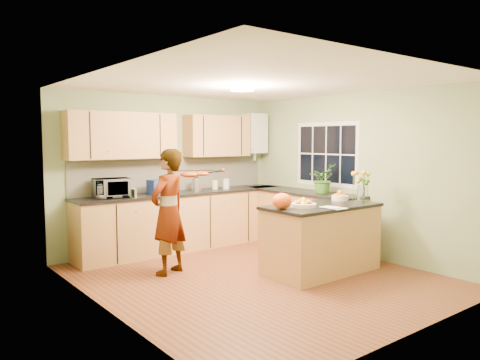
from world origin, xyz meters
TOP-DOWN VIEW (x-y plane):
  - floor at (0.00, 0.00)m, footprint 4.50×4.50m
  - ceiling at (0.00, 0.00)m, footprint 4.00×4.50m
  - wall_back at (0.00, 2.25)m, footprint 4.00×0.02m
  - wall_front at (0.00, -2.25)m, footprint 4.00×0.02m
  - wall_left at (-2.00, 0.00)m, footprint 0.02×4.50m
  - wall_right at (2.00, 0.00)m, footprint 0.02×4.50m
  - back_counter at (0.10, 1.95)m, footprint 3.64×0.62m
  - right_counter at (1.70, 0.85)m, footprint 0.62×2.24m
  - splashback at (0.10, 2.23)m, footprint 3.60×0.02m
  - upper_cabinets at (-0.18, 2.08)m, footprint 3.20×0.34m
  - boiler at (1.70, 2.09)m, footprint 0.40×0.30m
  - window_right at (1.99, 0.60)m, footprint 0.01×1.30m
  - light_switch at (-1.99, -0.60)m, footprint 0.02×0.09m
  - ceiling_lamp at (0.00, 0.30)m, footprint 0.30×0.30m
  - peninsula_island at (0.84, -0.35)m, footprint 1.60×0.82m
  - fruit_dish at (0.49, -0.35)m, footprint 0.33×0.33m
  - orange_bowl at (1.39, -0.20)m, footprint 0.24×0.24m
  - flower_vase at (1.44, -0.53)m, footprint 0.27×0.27m
  - orange_bag at (0.16, -0.30)m, footprint 0.32×0.29m
  - papers at (0.74, -0.65)m, footprint 0.22×0.29m
  - violinist at (-0.82, 0.84)m, footprint 0.71×0.60m
  - violin at (-0.62, 0.62)m, footprint 0.64×0.55m
  - microwave at (-1.14, 1.95)m, footprint 0.56×0.42m
  - blue_box at (-0.40, 1.93)m, footprint 0.31×0.24m
  - kettle at (0.34, 1.97)m, footprint 0.16×0.16m
  - jar_cream at (0.71, 1.97)m, footprint 0.12×0.12m
  - jar_white at (0.90, 1.90)m, footprint 0.15×0.15m
  - potted_plant at (1.70, 0.42)m, footprint 0.52×0.49m

SIDE VIEW (x-z plane):
  - floor at x=0.00m, z-range 0.00..0.00m
  - peninsula_island at x=0.84m, z-range 0.00..0.92m
  - back_counter at x=0.10m, z-range 0.00..0.94m
  - right_counter at x=1.70m, z-range 0.00..0.94m
  - violinist at x=-0.82m, z-range 0.00..1.67m
  - papers at x=0.74m, z-range 0.92..0.93m
  - fruit_dish at x=0.49m, z-range 0.91..1.02m
  - orange_bowl at x=1.39m, z-range 0.91..1.05m
  - jar_cream at x=0.71m, z-range 0.94..1.09m
  - orange_bag at x=0.16m, z-range 0.92..1.12m
  - jar_white at x=0.90m, z-range 0.94..1.11m
  - blue_box at x=-0.40m, z-range 0.94..1.17m
  - kettle at x=0.34m, z-range 0.91..1.20m
  - microwave at x=-1.14m, z-range 0.94..1.22m
  - potted_plant at x=1.70m, z-range 0.94..1.41m
  - splashback at x=0.10m, z-range 0.94..1.46m
  - flower_vase at x=1.44m, z-range 1.00..1.49m
  - wall_back at x=0.00m, z-range 0.00..2.50m
  - wall_front at x=0.00m, z-range 0.00..2.50m
  - wall_left at x=-2.00m, z-range 0.00..2.50m
  - wall_right at x=2.00m, z-range 0.00..2.50m
  - light_switch at x=-1.99m, z-range 1.26..1.34m
  - violin at x=-0.62m, z-range 1.26..1.42m
  - window_right at x=1.99m, z-range 1.02..2.08m
  - upper_cabinets at x=-0.18m, z-range 1.50..2.20m
  - boiler at x=1.70m, z-range 1.47..2.33m
  - ceiling_lamp at x=0.00m, z-range 2.43..2.50m
  - ceiling at x=0.00m, z-range 2.49..2.51m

